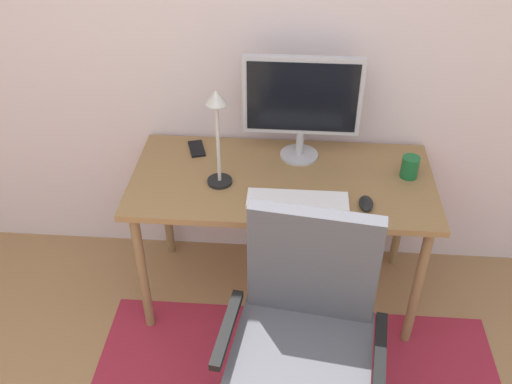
{
  "coord_description": "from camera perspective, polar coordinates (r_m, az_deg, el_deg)",
  "views": [
    {
      "loc": [
        0.4,
        -0.3,
        2.2
      ],
      "look_at": [
        0.26,
        1.55,
        0.82
      ],
      "focal_mm": 40.15,
      "sensor_mm": 36.0,
      "label": 1
    }
  ],
  "objects": [
    {
      "name": "desk",
      "position": [
        2.62,
        2.59,
        0.07
      ],
      "size": [
        1.36,
        0.65,
        0.72
      ],
      "color": "olive",
      "rests_on": "ground"
    },
    {
      "name": "wall_back",
      "position": [
        2.69,
        -4.78,
        16.82
      ],
      "size": [
        6.0,
        0.1,
        2.6
      ],
      "primitive_type": "cube",
      "color": "silver",
      "rests_on": "ground"
    },
    {
      "name": "desk_lamp",
      "position": [
        2.39,
        -3.89,
        6.65
      ],
      "size": [
        0.11,
        0.11,
        0.45
      ],
      "color": "black",
      "rests_on": "desk"
    },
    {
      "name": "keyboard",
      "position": [
        2.43,
        4.15,
        -0.84
      ],
      "size": [
        0.43,
        0.13,
        0.02
      ],
      "primitive_type": "cube",
      "color": "white",
      "rests_on": "desk"
    },
    {
      "name": "cell_phone",
      "position": [
        2.78,
        -5.93,
        4.32
      ],
      "size": [
        0.11,
        0.15,
        0.01
      ],
      "primitive_type": "cube",
      "rotation": [
        0.0,
        0.0,
        0.3
      ],
      "color": "black",
      "rests_on": "desk"
    },
    {
      "name": "computer_mouse",
      "position": [
        2.43,
        10.91,
        -1.12
      ],
      "size": [
        0.06,
        0.1,
        0.03
      ],
      "primitive_type": "ellipsoid",
      "color": "black",
      "rests_on": "desk"
    },
    {
      "name": "monitor",
      "position": [
        2.58,
        4.61,
        9.14
      ],
      "size": [
        0.53,
        0.18,
        0.5
      ],
      "color": "#B2B2B7",
      "rests_on": "desk"
    },
    {
      "name": "office_chair",
      "position": [
        2.25,
        4.59,
        -16.29
      ],
      "size": [
        0.62,
        0.56,
        1.0
      ],
      "rotation": [
        0.0,
        0.0,
        -0.13
      ],
      "color": "slate",
      "rests_on": "ground"
    },
    {
      "name": "coffee_cup",
      "position": [
        2.64,
        15.08,
        2.42
      ],
      "size": [
        0.08,
        0.08,
        0.1
      ],
      "primitive_type": "cylinder",
      "color": "#18602D",
      "rests_on": "desk"
    }
  ]
}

